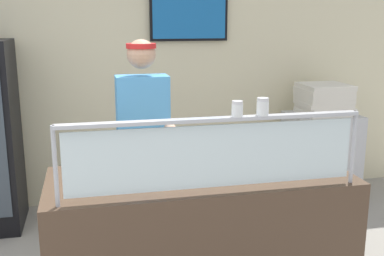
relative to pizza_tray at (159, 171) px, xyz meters
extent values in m
cube|color=beige|center=(0.25, 2.06, 0.38)|extent=(6.28, 0.08, 2.70)
cube|color=black|center=(0.63, 1.99, 0.97)|extent=(0.81, 0.04, 0.52)
cube|color=#1966B2|center=(0.63, 1.97, 0.97)|extent=(0.76, 0.01, 0.47)
cube|color=#4C3828|center=(0.25, -0.09, -0.49)|extent=(1.88, 0.76, 0.95)
cylinder|color=#B2B5BC|center=(-0.59, -0.42, 0.20)|extent=(0.02, 0.02, 0.43)
cylinder|color=#B2B5BC|center=(1.09, -0.42, 0.20)|extent=(0.02, 0.02, 0.43)
cube|color=silver|center=(0.25, -0.42, 0.20)|extent=(1.62, 0.01, 0.35)
cube|color=#B2B5BC|center=(0.25, -0.42, 0.41)|extent=(1.68, 0.06, 0.02)
cylinder|color=#9EA0A8|center=(0.00, 0.00, -0.01)|extent=(0.45, 0.45, 0.01)
cylinder|color=tan|center=(0.00, 0.00, 0.00)|extent=(0.43, 0.43, 0.02)
cylinder|color=gold|center=(0.00, 0.00, 0.02)|extent=(0.37, 0.37, 0.01)
cube|color=#ADAFB7|center=(-0.02, -0.02, 0.02)|extent=(0.09, 0.28, 0.01)
cylinder|color=white|center=(0.37, -0.42, 0.45)|extent=(0.06, 0.06, 0.07)
cylinder|color=white|center=(0.37, -0.42, 0.44)|extent=(0.05, 0.05, 0.04)
cylinder|color=silver|center=(0.37, -0.42, 0.49)|extent=(0.06, 0.06, 0.02)
cylinder|color=white|center=(0.52, -0.42, 0.46)|extent=(0.07, 0.07, 0.08)
cylinder|color=red|center=(0.52, -0.42, 0.44)|extent=(0.06, 0.06, 0.05)
cylinder|color=silver|center=(0.52, -0.42, 0.51)|extent=(0.06, 0.06, 0.02)
cylinder|color=#23232D|center=(-0.14, 0.58, -0.49)|extent=(0.13, 0.13, 0.95)
cylinder|color=#23232D|center=(0.08, 0.58, -0.49)|extent=(0.13, 0.13, 0.95)
cube|color=#4C9EE5|center=(-0.03, 0.58, 0.26)|extent=(0.38, 0.21, 0.55)
sphere|color=tan|center=(-0.03, 0.58, 0.69)|extent=(0.21, 0.21, 0.21)
cylinder|color=red|center=(-0.03, 0.58, 0.75)|extent=(0.21, 0.21, 0.04)
cylinder|color=tan|center=(0.15, 0.36, 0.16)|extent=(0.08, 0.34, 0.08)
cube|color=#B7BABF|center=(1.97, 1.57, -0.50)|extent=(0.70, 0.55, 0.93)
cube|color=silver|center=(1.97, 1.57, -0.01)|extent=(0.48, 0.48, 0.04)
cube|color=silver|center=(1.98, 1.57, 0.03)|extent=(0.47, 0.47, 0.04)
cube|color=silver|center=(1.96, 1.57, 0.08)|extent=(0.49, 0.49, 0.04)
cube|color=silver|center=(1.97, 1.57, 0.12)|extent=(0.48, 0.48, 0.04)
cube|color=silver|center=(1.96, 1.57, 0.17)|extent=(0.47, 0.47, 0.04)
cube|color=silver|center=(1.96, 1.57, 0.21)|extent=(0.47, 0.47, 0.04)
cube|color=silver|center=(1.97, 1.57, 0.26)|extent=(0.47, 0.47, 0.04)
camera|label=1|loc=(-0.42, -2.79, 0.94)|focal=43.86mm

